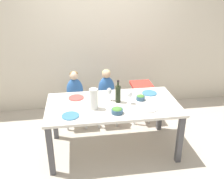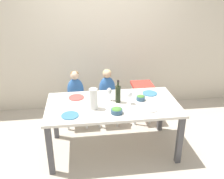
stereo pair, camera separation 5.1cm
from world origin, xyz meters
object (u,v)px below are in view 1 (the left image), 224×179
at_px(wine_glass_near, 130,95).
at_px(salad_bowl_small, 141,97).
at_px(chair_far_left, 76,105).
at_px(salad_bowl_large, 117,110).
at_px(person_child_center, 106,85).
at_px(dinner_plate_back_left, 76,98).
at_px(paper_towel_roll, 94,99).
at_px(dinner_plate_front_left, 70,116).
at_px(chair_far_center, 107,103).
at_px(wine_bottle, 118,94).
at_px(person_child_left, 75,87).
at_px(dinner_plate_back_right, 149,93).
at_px(dinner_plate_front_right, 149,108).
at_px(wine_glass_far, 109,91).
at_px(chair_right_highchair, 141,92).

distance_m(wine_glass_near, salad_bowl_small, 0.22).
xyz_separation_m(chair_far_left, salad_bowl_large, (0.52, -1.01, 0.39)).
height_order(person_child_center, dinner_plate_back_left, person_child_center).
height_order(paper_towel_roll, salad_bowl_small, paper_towel_roll).
height_order(salad_bowl_large, dinner_plate_front_left, salad_bowl_large).
height_order(chair_far_center, dinner_plate_back_left, dinner_plate_back_left).
distance_m(wine_bottle, salad_bowl_small, 0.34).
distance_m(person_child_left, dinner_plate_back_right, 1.20).
distance_m(person_child_center, salad_bowl_large, 1.02).
bearing_deg(salad_bowl_large, chair_far_left, 117.33).
distance_m(chair_far_left, person_child_center, 0.61).
relative_size(paper_towel_roll, dinner_plate_back_left, 1.28).
relative_size(person_child_left, wine_glass_near, 2.77).
bearing_deg(person_child_left, wine_glass_near, -46.44).
distance_m(chair_far_center, dinner_plate_back_left, 0.79).
relative_size(person_child_center, dinner_plate_front_left, 2.37).
height_order(chair_far_center, salad_bowl_small, salad_bowl_small).
bearing_deg(wine_bottle, wine_glass_near, -24.67).
xyz_separation_m(person_child_center, wine_glass_near, (0.22, -0.77, 0.17)).
bearing_deg(chair_far_center, paper_towel_roll, -107.77).
relative_size(wine_bottle, wine_glass_near, 1.72).
relative_size(person_child_left, dinner_plate_back_right, 2.37).
bearing_deg(dinner_plate_front_right, salad_bowl_large, -173.47).
xyz_separation_m(person_child_left, salad_bowl_large, (0.52, -1.01, 0.07)).
distance_m(chair_far_left, wine_bottle, 1.04).
height_order(chair_far_center, person_child_center, person_child_center).
xyz_separation_m(wine_glass_near, dinner_plate_back_left, (-0.72, 0.28, -0.13)).
relative_size(wine_glass_far, salad_bowl_small, 1.50).
bearing_deg(dinner_plate_front_left, salad_bowl_large, -0.58).
bearing_deg(wine_glass_near, dinner_plate_back_right, 37.38).
bearing_deg(wine_glass_near, dinner_plate_front_left, -163.46).
bearing_deg(person_child_center, wine_glass_far, -93.76).
bearing_deg(dinner_plate_back_left, person_child_left, 92.12).
xyz_separation_m(person_child_center, dinner_plate_back_left, (-0.50, -0.50, 0.04)).
relative_size(dinner_plate_front_left, dinner_plate_front_right, 1.00).
distance_m(person_child_center, dinner_plate_front_left, 1.16).
bearing_deg(salad_bowl_small, chair_far_center, 120.01).
bearing_deg(salad_bowl_small, salad_bowl_large, -139.76).
distance_m(paper_towel_roll, dinner_plate_back_right, 0.94).
distance_m(wine_glass_far, dinner_plate_back_left, 0.49).
bearing_deg(wine_glass_far, wine_bottle, -33.55).
xyz_separation_m(person_child_center, paper_towel_roll, (-0.27, -0.85, 0.17)).
bearing_deg(chair_far_left, wine_bottle, -50.19).
height_order(person_child_left, wine_bottle, wine_bottle).
distance_m(person_child_left, salad_bowl_small, 1.14).
bearing_deg(salad_bowl_small, chair_far_left, 143.11).
xyz_separation_m(wine_bottle, paper_towel_roll, (-0.34, -0.15, 0.01)).
bearing_deg(wine_glass_near, salad_bowl_small, 26.06).
bearing_deg(dinner_plate_front_left, person_child_left, 86.61).
distance_m(chair_right_highchair, dinner_plate_front_left, 1.56).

